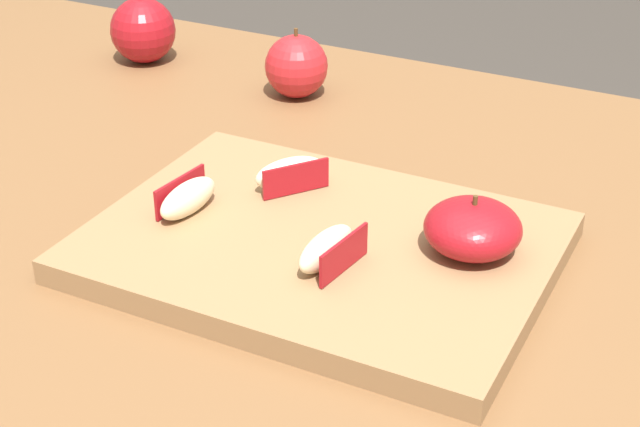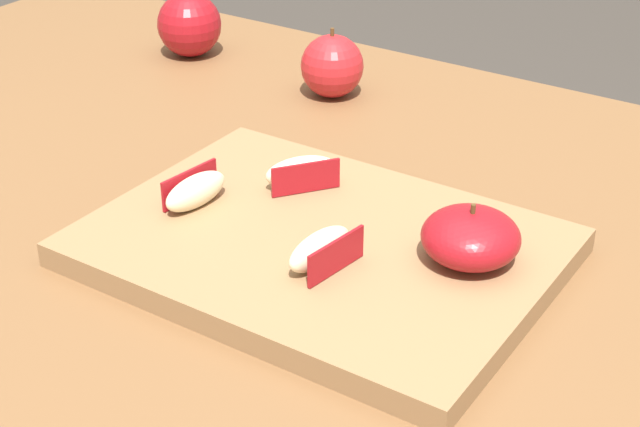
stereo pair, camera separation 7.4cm
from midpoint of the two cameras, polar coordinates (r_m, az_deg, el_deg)
The scene contains 8 objects.
dining_table at distance 0.79m, azimuth -1.74°, elevation -9.42°, with size 1.45×0.90×0.76m.
cutting_board at distance 0.75m, azimuth -2.81°, elevation -2.07°, with size 0.35×0.25×0.02m.
apple_half_skin_up at distance 0.72m, azimuth 6.00°, elevation -0.94°, with size 0.07×0.07×0.05m.
apple_wedge_front at distance 0.79m, azimuth -10.23°, elevation 0.97°, with size 0.03×0.06×0.03m.
apple_wedge_back at distance 0.70m, azimuth -2.28°, elevation -2.25°, with size 0.03×0.06×0.03m.
apple_wedge_left at distance 0.81m, azimuth -4.31°, elevation 2.26°, with size 0.05×0.06×0.03m.
whole_apple_red_delicious at distance 1.15m, azimuth -12.09°, elevation 10.33°, with size 0.07×0.07×0.08m.
whole_apple_crimson at distance 1.04m, azimuth -3.44°, elevation 8.49°, with size 0.07×0.07×0.07m.
Camera 1 is at (0.27, -0.56, 1.16)m, focal length 55.09 mm.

